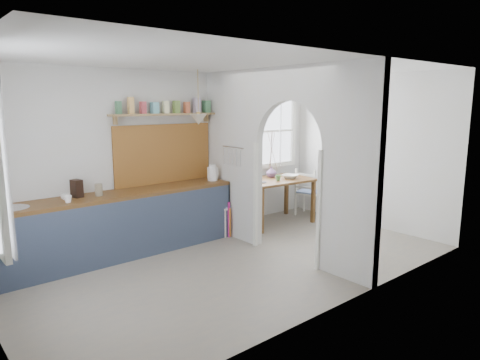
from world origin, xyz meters
TOP-DOWN VIEW (x-y plane):
  - floor at (0.00, 0.00)m, footprint 5.80×3.20m
  - ceiling at (0.00, 0.00)m, footprint 5.80×3.20m
  - walls at (0.00, 0.00)m, footprint 5.81×3.21m
  - partition at (0.70, 0.06)m, footprint 0.12×3.20m
  - nook_window at (1.80, 1.56)m, footprint 1.76×0.10m
  - counter at (-1.13, 1.33)m, footprint 3.50×0.60m
  - sink at (-2.43, 1.30)m, footprint 0.40×0.40m
  - backsplash at (-0.20, 1.58)m, footprint 1.65×0.03m
  - shelf at (-0.20, 1.49)m, footprint 1.75×0.20m
  - pendant_lamp at (0.15, 1.15)m, footprint 0.26×0.26m
  - utensil_rail at (0.61, 0.90)m, footprint 0.02×0.50m
  - dining_table at (1.73, 1.10)m, footprint 1.35×0.97m
  - chair_left at (0.74, 1.20)m, footprint 0.47×0.47m
  - chair_right at (2.63, 1.10)m, footprint 0.51×0.51m
  - kettle at (0.47, 1.25)m, footprint 0.26×0.24m
  - mug_a at (-1.82, 1.16)m, footprint 0.12×0.12m
  - mug_b at (-1.79, 1.35)m, footprint 0.13×0.13m
  - knife_block at (-1.62, 1.40)m, footprint 0.14×0.17m
  - jar at (-1.37, 1.30)m, footprint 0.12×0.12m
  - towel_magenta at (0.58, 0.97)m, footprint 0.02×0.03m
  - towel_orange at (0.58, 0.95)m, footprint 0.02×0.03m
  - bowl at (1.97, 0.98)m, footprint 0.35×0.35m
  - table_cup at (1.66, 0.96)m, footprint 0.12×0.12m
  - plate at (1.32, 1.00)m, footprint 0.18×0.18m
  - vase at (1.80, 1.27)m, footprint 0.23×0.23m

SIDE VIEW (x-z plane):
  - floor at x=0.00m, z-range -0.01..0.01m
  - towel_orange at x=0.58m, z-range 0.02..0.48m
  - towel_magenta at x=0.58m, z-range -0.03..0.58m
  - dining_table at x=1.73m, z-range 0.00..0.80m
  - chair_right at x=2.63m, z-range 0.00..0.90m
  - counter at x=-1.13m, z-range 0.01..0.91m
  - chair_left at x=0.74m, z-range 0.00..0.97m
  - plate at x=1.32m, z-range 0.80..0.81m
  - bowl at x=1.97m, z-range 0.80..0.87m
  - table_cup at x=1.66m, z-range 0.80..0.89m
  - sink at x=-2.43m, z-range 0.88..0.90m
  - vase at x=1.80m, z-range 0.80..0.99m
  - mug_b at x=-1.79m, z-range 0.90..0.98m
  - mug_a at x=-1.82m, z-range 0.90..0.99m
  - jar at x=-1.37m, z-range 0.90..1.06m
  - knife_block at x=-1.62m, z-range 0.90..1.13m
  - kettle at x=0.47m, z-range 0.90..1.16m
  - walls at x=0.00m, z-range 0.00..2.60m
  - backsplash at x=-0.20m, z-range 0.90..1.80m
  - utensil_rail at x=0.61m, z-range 1.44..1.46m
  - partition at x=0.70m, z-range 0.15..2.75m
  - nook_window at x=1.80m, z-range 0.95..2.25m
  - pendant_lamp at x=0.15m, z-range 1.80..1.96m
  - shelf at x=-0.20m, z-range 1.90..2.11m
  - ceiling at x=0.00m, z-range 2.60..2.60m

